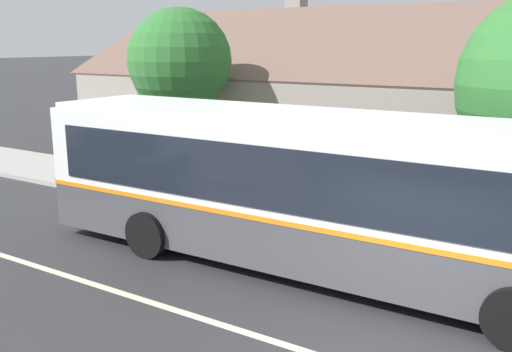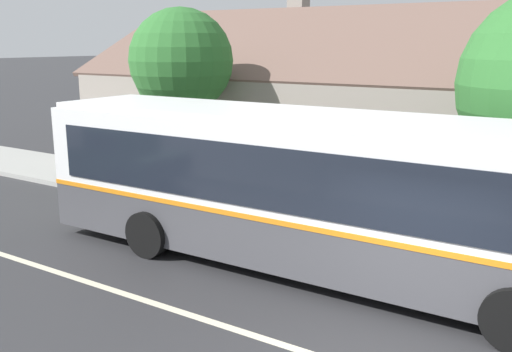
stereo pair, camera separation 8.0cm
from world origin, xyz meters
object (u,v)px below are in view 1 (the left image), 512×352
(bench_by_building, at_px, (135,169))
(street_tree_secondary, at_px, (177,65))
(bench_down_street, at_px, (239,187))
(transit_bus, at_px, (320,189))

(bench_by_building, distance_m, street_tree_secondary, 3.50)
(bench_down_street, relative_size, street_tree_secondary, 0.31)
(street_tree_secondary, bearing_deg, bench_by_building, -129.11)
(transit_bus, height_order, street_tree_secondary, street_tree_secondary)
(transit_bus, xyz_separation_m, street_tree_secondary, (-6.98, 4.14, 2.08))
(transit_bus, distance_m, street_tree_secondary, 8.38)
(transit_bus, xyz_separation_m, bench_down_street, (-3.86, 2.90, -1.12))
(transit_bus, height_order, bench_by_building, transit_bus)
(transit_bus, bearing_deg, bench_by_building, 159.03)
(transit_bus, xyz_separation_m, bench_by_building, (-7.89, 3.02, -1.12))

